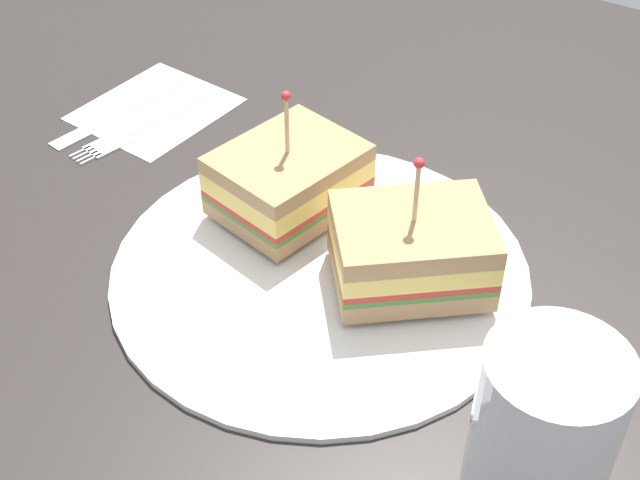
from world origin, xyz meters
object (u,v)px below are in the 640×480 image
(plate, at_px, (320,268))
(knife, at_px, (111,117))
(drink_glass, at_px, (541,441))
(fork, at_px, (127,134))
(sandwich_half_front, at_px, (288,179))
(sandwich_half_back, at_px, (411,250))
(napkin, at_px, (155,109))

(plate, xyz_separation_m, knife, (-0.06, -0.25, -0.00))
(plate, bearing_deg, drink_glass, 65.14)
(drink_glass, distance_m, fork, 0.44)
(fork, bearing_deg, drink_glass, 71.56)
(plate, bearing_deg, knife, -103.86)
(sandwich_half_front, distance_m, sandwich_half_back, 0.11)
(fork, height_order, knife, same)
(fork, distance_m, knife, 0.03)
(sandwich_half_back, relative_size, fork, 0.94)
(sandwich_half_front, bearing_deg, fork, -93.84)
(sandwich_half_back, height_order, knife, sandwich_half_back)
(sandwich_half_back, height_order, napkin, sandwich_half_back)
(sandwich_half_front, height_order, knife, sandwich_half_front)
(fork, bearing_deg, sandwich_half_back, 83.79)
(sandwich_half_back, xyz_separation_m, drink_glass, (0.11, 0.13, 0.02))
(plate, xyz_separation_m, sandwich_half_front, (-0.04, -0.05, 0.03))
(napkin, bearing_deg, sandwich_half_front, 72.89)
(napkin, distance_m, fork, 0.04)
(sandwich_half_front, xyz_separation_m, fork, (-0.01, -0.17, -0.03))
(sandwich_half_back, distance_m, knife, 0.32)
(sandwich_half_back, xyz_separation_m, fork, (-0.03, -0.28, -0.03))
(napkin, bearing_deg, drink_glass, 66.67)
(sandwich_half_back, height_order, drink_glass, drink_glass)
(fork, bearing_deg, napkin, -169.70)
(sandwich_half_front, relative_size, drink_glass, 1.02)
(sandwich_half_back, bearing_deg, plate, -71.16)
(drink_glass, height_order, napkin, drink_glass)
(sandwich_half_back, bearing_deg, knife, -97.85)
(sandwich_half_front, height_order, sandwich_half_back, same)
(drink_glass, bearing_deg, sandwich_half_back, -129.29)
(plate, bearing_deg, napkin, -112.06)
(plate, xyz_separation_m, drink_glass, (0.09, 0.19, 0.05))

